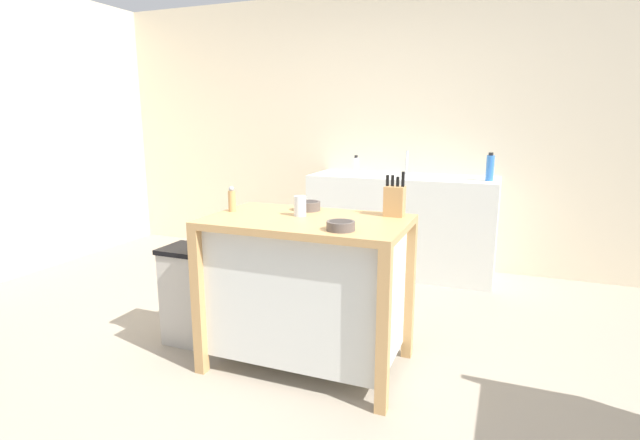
{
  "coord_description": "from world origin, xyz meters",
  "views": [
    {
      "loc": [
        1.27,
        -2.35,
        1.43
      ],
      "look_at": [
        0.24,
        0.26,
        0.83
      ],
      "focal_mm": 27.01,
      "sensor_mm": 36.0,
      "label": 1
    }
  ],
  "objects_px": {
    "bowl_ceramic_wide": "(341,225)",
    "drinking_cup": "(300,206)",
    "knife_block": "(395,200)",
    "sink_faucet": "(407,163)",
    "pepper_grinder": "(232,200)",
    "trash_bin": "(193,295)",
    "bottle_dish_soap": "(356,165)",
    "bottle_hand_soap": "(490,168)",
    "bowl_stoneware_deep": "(308,206)",
    "kitchen_island": "(307,284)"
  },
  "relations": [
    {
      "from": "bowl_ceramic_wide",
      "to": "drinking_cup",
      "type": "xyz_separation_m",
      "value": [
        -0.33,
        0.25,
        0.03
      ]
    },
    {
      "from": "knife_block",
      "to": "sink_faucet",
      "type": "distance_m",
      "value": 1.86
    },
    {
      "from": "pepper_grinder",
      "to": "sink_faucet",
      "type": "height_order",
      "value": "sink_faucet"
    },
    {
      "from": "trash_bin",
      "to": "knife_block",
      "type": "bearing_deg",
      "value": 10.71
    },
    {
      "from": "bowl_ceramic_wide",
      "to": "bottle_dish_soap",
      "type": "bearing_deg",
      "value": 105.5
    },
    {
      "from": "drinking_cup",
      "to": "bottle_dish_soap",
      "type": "xyz_separation_m",
      "value": [
        -0.27,
        1.9,
        0.05
      ]
    },
    {
      "from": "bowl_ceramic_wide",
      "to": "bottle_hand_soap",
      "type": "height_order",
      "value": "bottle_hand_soap"
    },
    {
      "from": "bowl_stoneware_deep",
      "to": "bowl_ceramic_wide",
      "type": "relative_size",
      "value": 1.05
    },
    {
      "from": "drinking_cup",
      "to": "sink_faucet",
      "type": "height_order",
      "value": "sink_faucet"
    },
    {
      "from": "kitchen_island",
      "to": "bowl_ceramic_wide",
      "type": "bearing_deg",
      "value": -37.38
    },
    {
      "from": "knife_block",
      "to": "bowl_ceramic_wide",
      "type": "distance_m",
      "value": 0.48
    },
    {
      "from": "kitchen_island",
      "to": "drinking_cup",
      "type": "relative_size",
      "value": 9.74
    },
    {
      "from": "knife_block",
      "to": "trash_bin",
      "type": "xyz_separation_m",
      "value": [
        -1.24,
        -0.23,
        -0.66
      ]
    },
    {
      "from": "bottle_hand_soap",
      "to": "knife_block",
      "type": "bearing_deg",
      "value": -105.07
    },
    {
      "from": "trash_bin",
      "to": "bottle_dish_soap",
      "type": "bearing_deg",
      "value": 76.37
    },
    {
      "from": "knife_block",
      "to": "bottle_hand_soap",
      "type": "bearing_deg",
      "value": 74.93
    },
    {
      "from": "knife_block",
      "to": "bottle_hand_soap",
      "type": "xyz_separation_m",
      "value": [
        0.44,
        1.62,
        0.05
      ]
    },
    {
      "from": "pepper_grinder",
      "to": "trash_bin",
      "type": "relative_size",
      "value": 0.24
    },
    {
      "from": "bowl_ceramic_wide",
      "to": "sink_faucet",
      "type": "xyz_separation_m",
      "value": [
        -0.14,
        2.28,
        0.11
      ]
    },
    {
      "from": "drinking_cup",
      "to": "trash_bin",
      "type": "relative_size",
      "value": 0.18
    },
    {
      "from": "bottle_hand_soap",
      "to": "sink_faucet",
      "type": "bearing_deg",
      "value": 163.97
    },
    {
      "from": "bowl_ceramic_wide",
      "to": "pepper_grinder",
      "type": "bearing_deg",
      "value": 163.27
    },
    {
      "from": "sink_faucet",
      "to": "bottle_dish_soap",
      "type": "relative_size",
      "value": 1.26
    },
    {
      "from": "bowl_stoneware_deep",
      "to": "trash_bin",
      "type": "bearing_deg",
      "value": -163.53
    },
    {
      "from": "kitchen_island",
      "to": "bowl_ceramic_wide",
      "type": "height_order",
      "value": "bowl_ceramic_wide"
    },
    {
      "from": "bowl_stoneware_deep",
      "to": "drinking_cup",
      "type": "bearing_deg",
      "value": -82.05
    },
    {
      "from": "drinking_cup",
      "to": "bottle_hand_soap",
      "type": "xyz_separation_m",
      "value": [
        0.94,
        1.82,
        0.08
      ]
    },
    {
      "from": "pepper_grinder",
      "to": "bottle_dish_soap",
      "type": "bearing_deg",
      "value": 85.03
    },
    {
      "from": "bowl_stoneware_deep",
      "to": "sink_faucet",
      "type": "xyz_separation_m",
      "value": [
        0.21,
        1.86,
        0.11
      ]
    },
    {
      "from": "sink_faucet",
      "to": "bottle_hand_soap",
      "type": "bearing_deg",
      "value": -16.03
    },
    {
      "from": "bowl_ceramic_wide",
      "to": "bowl_stoneware_deep",
      "type": "bearing_deg",
      "value": 130.05
    },
    {
      "from": "bowl_ceramic_wide",
      "to": "trash_bin",
      "type": "distance_m",
      "value": 1.24
    },
    {
      "from": "drinking_cup",
      "to": "pepper_grinder",
      "type": "distance_m",
      "value": 0.43
    },
    {
      "from": "sink_faucet",
      "to": "trash_bin",
      "type": "bearing_deg",
      "value": -114.1
    },
    {
      "from": "pepper_grinder",
      "to": "knife_block",
      "type": "bearing_deg",
      "value": 13.09
    },
    {
      "from": "drinking_cup",
      "to": "trash_bin",
      "type": "distance_m",
      "value": 0.97
    },
    {
      "from": "bottle_hand_soap",
      "to": "trash_bin",
      "type": "bearing_deg",
      "value": -132.0
    },
    {
      "from": "kitchen_island",
      "to": "bottle_hand_soap",
      "type": "distance_m",
      "value": 2.12
    },
    {
      "from": "drinking_cup",
      "to": "bottle_hand_soap",
      "type": "distance_m",
      "value": 2.05
    },
    {
      "from": "bottle_dish_soap",
      "to": "pepper_grinder",
      "type": "bearing_deg",
      "value": -94.97
    },
    {
      "from": "bowl_ceramic_wide",
      "to": "bottle_dish_soap",
      "type": "distance_m",
      "value": 2.24
    },
    {
      "from": "drinking_cup",
      "to": "kitchen_island",
      "type": "bearing_deg",
      "value": -36.54
    },
    {
      "from": "kitchen_island",
      "to": "pepper_grinder",
      "type": "distance_m",
      "value": 0.67
    },
    {
      "from": "kitchen_island",
      "to": "trash_bin",
      "type": "bearing_deg",
      "value": 179.6
    },
    {
      "from": "knife_block",
      "to": "drinking_cup",
      "type": "relative_size",
      "value": 2.23
    },
    {
      "from": "sink_faucet",
      "to": "drinking_cup",
      "type": "bearing_deg",
      "value": -95.33
    },
    {
      "from": "drinking_cup",
      "to": "pepper_grinder",
      "type": "height_order",
      "value": "pepper_grinder"
    },
    {
      "from": "bowl_ceramic_wide",
      "to": "bottle_dish_soap",
      "type": "xyz_separation_m",
      "value": [
        -0.6,
        2.16,
        0.08
      ]
    },
    {
      "from": "bottle_hand_soap",
      "to": "bottle_dish_soap",
      "type": "distance_m",
      "value": 1.2
    },
    {
      "from": "kitchen_island",
      "to": "sink_faucet",
      "type": "relative_size",
      "value": 5.07
    }
  ]
}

